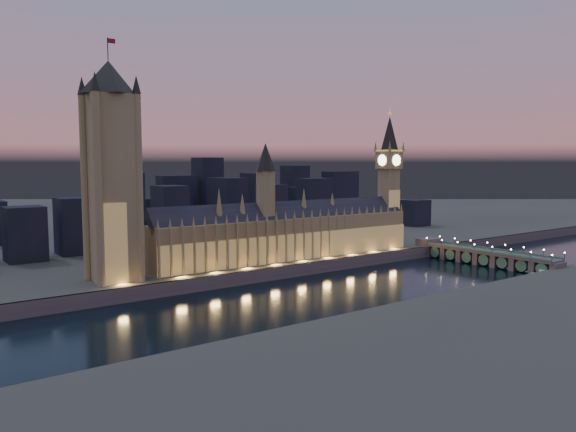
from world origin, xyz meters
TOP-DOWN VIEW (x-y plane):
  - ground_plane at (0.00, 0.00)m, footprint 2000.00×2000.00m
  - north_bank at (0.00, 520.00)m, footprint 2000.00×960.00m
  - embankment_wall at (0.00, 41.00)m, footprint 2000.00×2.50m
  - palace_of_westminster at (10.98, 61.74)m, footprint 202.00×24.51m
  - victoria_tower at (-110.00, 61.93)m, footprint 31.68×31.68m
  - elizabeth_tower at (108.00, 61.92)m, footprint 18.00×18.00m
  - westminster_bridge at (136.03, -3.46)m, footprint 16.67×113.00m
  - river_boat at (137.35, -58.00)m, footprint 40.41×22.55m
  - city_backdrop at (33.47, 246.58)m, footprint 476.58×215.63m

SIDE VIEW (x-z plane):
  - ground_plane at x=0.00m, z-range 0.00..0.00m
  - river_boat at x=137.35m, z-range -0.69..3.81m
  - north_bank at x=0.00m, z-range 0.00..8.00m
  - embankment_wall at x=0.00m, z-range 0.00..8.00m
  - westminster_bridge at x=136.03m, z-range -1.95..13.95m
  - palace_of_westminster at x=10.98m, z-range -12.63..65.37m
  - city_backdrop at x=33.47m, z-range -7.14..68.34m
  - elizabeth_tower at x=108.00m, z-range 14.16..121.67m
  - victoria_tower at x=-110.00m, z-range 7.70..139.55m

